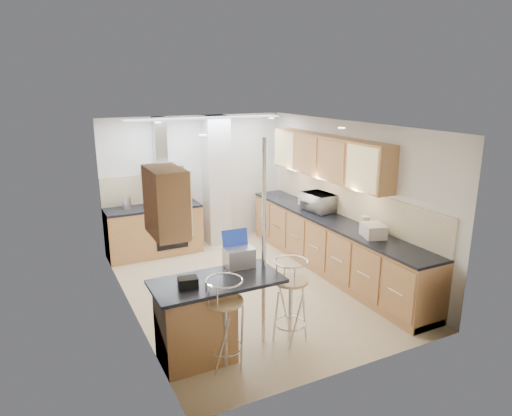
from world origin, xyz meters
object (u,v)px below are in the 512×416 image
bar_stool_end (290,301)px  bread_bin (373,231)px  microwave (319,202)px  bar_stool_near (225,323)px  laptop (239,257)px

bar_stool_end → bread_bin: size_ratio=2.95×
microwave → bar_stool_near: microwave is taller
bread_bin → bar_stool_end: bearing=-144.2°
microwave → bread_bin: 1.52m
laptop → bread_bin: bearing=7.7°
laptop → bread_bin: laptop is taller
microwave → bread_bin: (-0.09, -1.51, -0.06)m
microwave → bar_stool_end: (-1.81, -2.08, -0.54)m
microwave → laptop: bearing=120.5°
laptop → bread_bin: 2.23m
microwave → bar_stool_end: 2.81m
bar_stool_near → bar_stool_end: size_ratio=0.99×
microwave → bar_stool_end: bearing=133.3°
bar_stool_end → laptop: bearing=105.8°
laptop → bar_stool_end: laptop is taller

